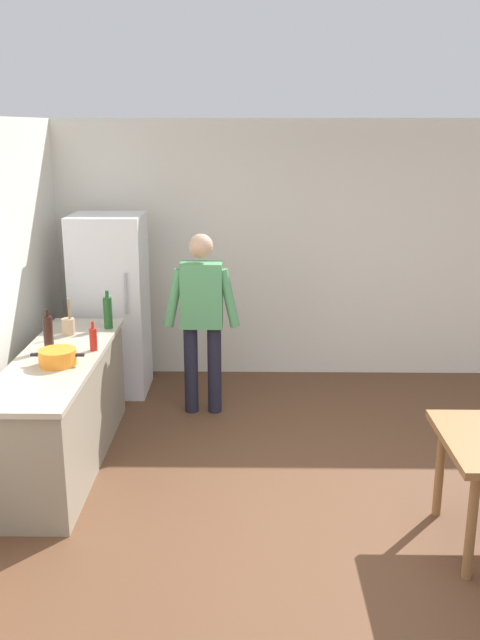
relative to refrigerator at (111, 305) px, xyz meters
name	(u,v)px	position (x,y,z in m)	size (l,w,h in m)	color
ground_plane	(322,517)	(1.90, -2.40, -0.90)	(14.00, 14.00, 0.00)	brown
wall_back	(298,250)	(1.90, 0.60, 0.45)	(6.40, 0.12, 2.70)	silver
kitchen_counter	(62,410)	(-0.10, -1.60, -0.45)	(0.64, 2.20, 0.90)	gray
refrigerator	(111,305)	(0.00, 0.00, 0.00)	(0.70, 0.67, 1.80)	white
person	(202,312)	(0.95, -0.55, 0.08)	(0.70, 0.22, 1.70)	#1E1E2D
cooking_pot	(58,357)	(-0.05, -1.79, 0.06)	(0.40, 0.28, 0.12)	orange
utensil_jar	(68,326)	(-0.16, -1.01, 0.08)	(0.11, 0.11, 0.32)	tan
bottle_wine_dark	(48,333)	(-0.21, -1.45, 0.15)	(0.08, 0.08, 0.34)	black
bottle_sauce_red	(93,339)	(0.15, -1.44, 0.10)	(0.06, 0.06, 0.24)	#B22319
bottle_wine_green	(108,312)	(0.14, -0.81, 0.15)	(0.08, 0.08, 0.34)	#1E5123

